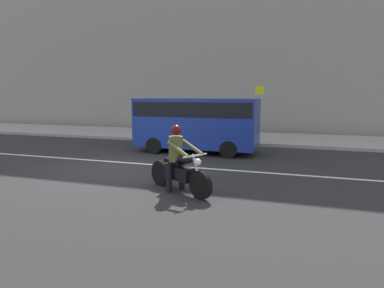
% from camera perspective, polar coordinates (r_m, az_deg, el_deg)
% --- Properties ---
extents(ground_plane, '(80.00, 80.00, 0.00)m').
position_cam_1_polar(ground_plane, '(10.71, -12.83, -4.19)').
color(ground_plane, '#262626').
extents(sidewalk_slab, '(40.00, 4.40, 0.14)m').
position_cam_1_polar(sidewalk_slab, '(17.93, 0.30, 1.44)').
color(sidewalk_slab, '#99968E').
rests_on(sidewalk_slab, ground_plane).
extents(building_facade, '(40.00, 1.40, 14.48)m').
position_cam_1_polar(building_facade, '(21.60, 3.26, 21.83)').
color(building_facade, gray).
rests_on(building_facade, ground_plane).
extents(lane_marking_stripe, '(18.00, 0.14, 0.01)m').
position_cam_1_polar(lane_marking_stripe, '(11.20, -7.85, -3.45)').
color(lane_marking_stripe, silver).
rests_on(lane_marking_stripe, ground_plane).
extents(motorcycle_with_rider_olive, '(1.92, 1.20, 1.62)m').
position_cam_1_polar(motorcycle_with_rider_olive, '(7.92, -2.30, -3.66)').
color(motorcycle_with_rider_olive, black).
rests_on(motorcycle_with_rider_olive, ground_plane).
extents(parked_van_cobalt_blue, '(4.80, 1.96, 2.15)m').
position_cam_1_polar(parked_van_cobalt_blue, '(13.24, 0.85, 3.97)').
color(parked_van_cobalt_blue, navy).
rests_on(parked_van_cobalt_blue, ground_plane).
extents(street_sign_post, '(0.44, 0.08, 2.62)m').
position_cam_1_polar(street_sign_post, '(17.57, 11.51, 6.53)').
color(street_sign_post, gray).
rests_on(street_sign_post, sidewalk_slab).
extents(pedestrian_bystander, '(0.34, 0.34, 1.66)m').
position_cam_1_polar(pedestrian_bystander, '(17.58, 3.84, 4.67)').
color(pedestrian_bystander, black).
rests_on(pedestrian_bystander, sidewalk_slab).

